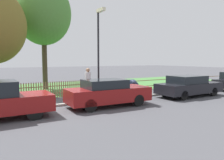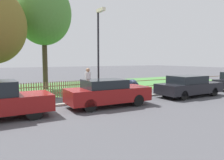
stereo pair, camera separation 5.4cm
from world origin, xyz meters
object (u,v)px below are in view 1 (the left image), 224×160
object	(u,v)px
tree_mid_park	(43,14)
street_lamp	(99,43)
covered_motorcycle	(127,86)
parked_car_red_compact	(189,86)
pedestrian_near_fence	(88,81)
parked_car_navy_estate	(108,92)

from	to	relation	value
tree_mid_park	street_lamp	world-z (taller)	tree_mid_park
covered_motorcycle	street_lamp	size ratio (longest dim) A/B	0.39
parked_car_red_compact	street_lamp	size ratio (longest dim) A/B	0.87
tree_mid_park	street_lamp	xyz separation A→B (m)	(1.61, -6.37, -2.60)
parked_car_red_compact	pedestrian_near_fence	size ratio (longest dim) A/B	2.46
tree_mid_park	pedestrian_near_fence	distance (m)	7.40
tree_mid_park	parked_car_navy_estate	bearing A→B (deg)	-82.01
tree_mid_park	pedestrian_near_fence	xyz separation A→B (m)	(1.31, -5.41, -4.88)
parked_car_red_compact	covered_motorcycle	xyz separation A→B (m)	(-3.43, 1.98, -0.02)
parked_car_navy_estate	pedestrian_near_fence	xyz separation A→B (m)	(0.16, 2.78, 0.33)
pedestrian_near_fence	street_lamp	xyz separation A→B (m)	(0.30, -0.96, 2.28)
parked_car_red_compact	tree_mid_park	xyz separation A→B (m)	(-7.10, 8.21, 5.24)
tree_mid_park	parked_car_red_compact	bearing A→B (deg)	-49.12
tree_mid_park	pedestrian_near_fence	size ratio (longest dim) A/B	4.57
parked_car_red_compact	parked_car_navy_estate	bearing A→B (deg)	179.41
covered_motorcycle	tree_mid_park	world-z (taller)	tree_mid_park
parked_car_navy_estate	parked_car_red_compact	distance (m)	5.95
parked_car_red_compact	pedestrian_near_fence	distance (m)	6.44
parked_car_navy_estate	covered_motorcycle	xyz separation A→B (m)	(2.53, 1.96, -0.04)
pedestrian_near_fence	parked_car_red_compact	bearing A→B (deg)	127.45
covered_motorcycle	tree_mid_park	bearing A→B (deg)	120.21
covered_motorcycle	pedestrian_near_fence	size ratio (longest dim) A/B	1.12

